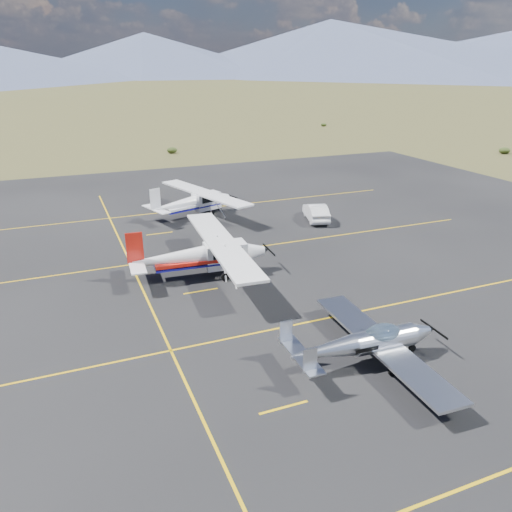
{
  "coord_description": "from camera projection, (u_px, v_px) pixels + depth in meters",
  "views": [
    {
      "loc": [
        -9.76,
        -17.29,
        12.06
      ],
      "look_at": [
        0.42,
        7.61,
        1.6
      ],
      "focal_mm": 35.0,
      "sensor_mm": 36.0,
      "label": 1
    }
  ],
  "objects": [
    {
      "name": "apron",
      "position": [
        253.0,
        286.0,
        28.77
      ],
      "size": [
        72.0,
        72.0,
        0.02
      ],
      "primitive_type": "cube",
      "color": "black",
      "rests_on": "ground"
    },
    {
      "name": "ground",
      "position": [
        310.0,
        346.0,
        22.73
      ],
      "size": [
        1600.0,
        1600.0,
        0.0
      ],
      "primitive_type": "plane",
      "color": "#383D1C",
      "rests_on": "ground"
    },
    {
      "name": "sedan",
      "position": [
        316.0,
        212.0,
        40.58
      ],
      "size": [
        2.57,
        4.43,
        1.38
      ],
      "primitive_type": "imported",
      "rotation": [
        0.0,
        0.0,
        2.86
      ],
      "color": "white",
      "rests_on": "apron"
    },
    {
      "name": "aircraft_low_wing",
      "position": [
        368.0,
        343.0,
        21.14
      ],
      "size": [
        6.71,
        9.37,
        2.04
      ],
      "rotation": [
        0.0,
        0.0,
        -0.04
      ],
      "color": "silver",
      "rests_on": "apron"
    },
    {
      "name": "aircraft_cessna",
      "position": [
        201.0,
        254.0,
        29.69
      ],
      "size": [
        7.49,
        12.47,
        3.15
      ],
      "rotation": [
        0.0,
        0.0,
        -0.07
      ],
      "color": "silver",
      "rests_on": "apron"
    },
    {
      "name": "aircraft_plain",
      "position": [
        193.0,
        201.0,
        41.48
      ],
      "size": [
        7.75,
        11.26,
        2.88
      ],
      "rotation": [
        0.0,
        0.0,
        0.31
      ],
      "color": "white",
      "rests_on": "apron"
    }
  ]
}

